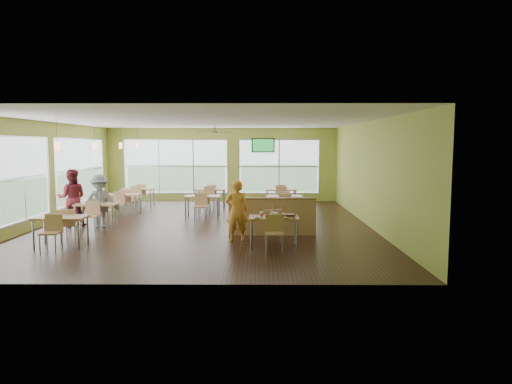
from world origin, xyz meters
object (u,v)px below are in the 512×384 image
(half_wall_divider, at_px, (272,217))
(man_plaid, at_px, (237,211))
(main_table, at_px, (274,222))
(food_basket, at_px, (291,215))

(half_wall_divider, bearing_deg, man_plaid, -140.65)
(half_wall_divider, distance_m, man_plaid, 1.24)
(main_table, relative_size, half_wall_divider, 0.63)
(half_wall_divider, bearing_deg, main_table, -90.00)
(man_plaid, distance_m, food_basket, 1.49)
(main_table, bearing_deg, man_plaid, 144.06)
(main_table, height_order, food_basket, main_table)
(food_basket, bearing_deg, half_wall_divider, 106.09)
(half_wall_divider, relative_size, man_plaid, 1.51)
(half_wall_divider, height_order, food_basket, half_wall_divider)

